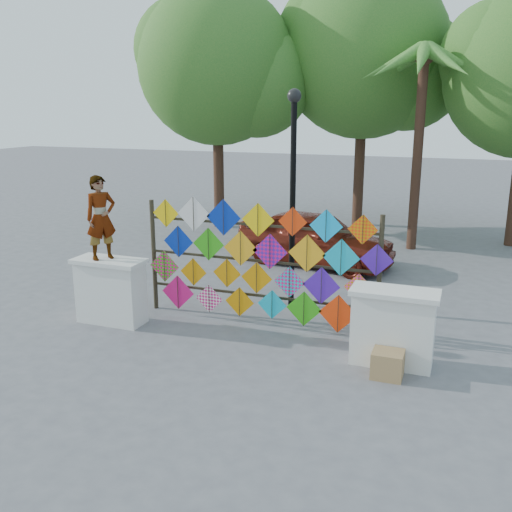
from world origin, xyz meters
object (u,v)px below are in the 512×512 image
sedan (315,238)px  lamppost (293,179)px  vendor_woman (101,218)px  kite_rack (261,264)px

sedan → lamppost: (0.36, -3.32, 1.97)m
lamppost → vendor_woman: bearing=-144.7°
vendor_woman → lamppost: size_ratio=0.36×
kite_rack → lamppost: size_ratio=1.10×
sedan → lamppost: size_ratio=0.95×
kite_rack → sedan: bearing=91.7°
sedan → lamppost: 3.88m
sedan → lamppost: lamppost is taller
kite_rack → vendor_woman: (-2.88, -0.93, 0.86)m
vendor_woman → sedan: size_ratio=0.38×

